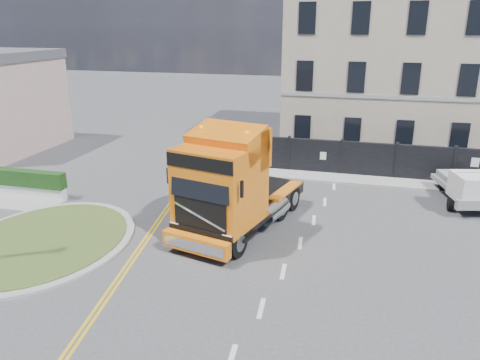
# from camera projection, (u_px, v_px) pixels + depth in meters

# --- Properties ---
(ground) EXTENTS (120.00, 120.00, 0.00)m
(ground) POSITION_uv_depth(u_px,v_px,m) (232.00, 231.00, 19.74)
(ground) COLOR #424244
(ground) RESTS_ON ground
(traffic_island) EXTENTS (6.80, 6.80, 0.17)m
(traffic_island) POSITION_uv_depth(u_px,v_px,m) (43.00, 242.00, 18.62)
(traffic_island) COLOR gray
(traffic_island) RESTS_ON ground
(hoarding_fence) EXTENTS (18.80, 0.25, 2.00)m
(hoarding_fence) POSITION_uv_depth(u_px,v_px,m) (387.00, 161.00, 26.13)
(hoarding_fence) COLOR black
(hoarding_fence) RESTS_ON ground
(georgian_building) EXTENTS (12.30, 10.30, 12.80)m
(georgian_building) POSITION_uv_depth(u_px,v_px,m) (382.00, 63.00, 31.61)
(georgian_building) COLOR #BCAA96
(georgian_building) RESTS_ON ground
(pavement_far) EXTENTS (20.00, 1.60, 0.12)m
(pavement_far) POSITION_uv_depth(u_px,v_px,m) (376.00, 181.00, 25.73)
(pavement_far) COLOR gray
(pavement_far) RESTS_ON ground
(truck) EXTENTS (4.51, 7.91, 4.47)m
(truck) POSITION_uv_depth(u_px,v_px,m) (229.00, 189.00, 18.84)
(truck) COLOR black
(truck) RESTS_ON ground
(flatbed_pickup) EXTENTS (2.79, 4.76, 1.84)m
(flatbed_pickup) POSITION_uv_depth(u_px,v_px,m) (471.00, 189.00, 21.85)
(flatbed_pickup) COLOR gray
(flatbed_pickup) RESTS_ON ground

